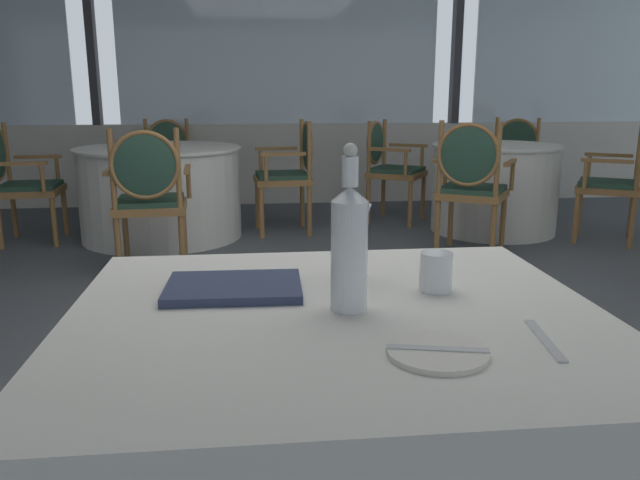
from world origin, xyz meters
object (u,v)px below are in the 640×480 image
Objects in this scene: water_bottle at (349,245)px; dining_chair_0_1 at (389,162)px; side_plate at (439,352)px; dining_chair_1_2 at (167,158)px; dining_chair_1_1 at (292,167)px; wine_glass at (356,225)px; menu_book at (234,287)px; dining_chair_1_3 at (17,175)px; water_tumbler at (436,272)px; dining_chair_0_0 at (514,158)px; dining_chair_0_2 at (471,178)px; dining_chair_0_3 at (622,173)px; dining_chair_1_0 at (148,190)px.

water_bottle reaches higher than dining_chair_0_1.
side_plate is 5.42m from dining_chair_1_2.
wine_glass is at bearing 84.45° from dining_chair_1_1.
water_bottle is 0.37× the size of dining_chair_0_1.
dining_chair_1_1 reaches higher than menu_book.
side_plate is 0.51× the size of water_bottle.
dining_chair_1_3 reaches higher than wine_glass.
water_tumbler is 5.12m from dining_chair_0_0.
dining_chair_1_1 is at bearing 83.40° from dining_chair_0_2.
menu_book is (-0.46, 0.04, -0.03)m from water_tumbler.
dining_chair_0_2 reaches higher than dining_chair_0_0.
dining_chair_1_3 is (-2.17, 4.12, -0.21)m from side_plate.
wine_glass is 4.23m from dining_chair_1_3.
dining_chair_0_2 is 1.05× the size of dining_chair_1_3.
side_plate is at bearing -105.34° from water_tumbler.
dining_chair_1_2 is at bearing -165.15° from dining_chair_0_1.
dining_chair_0_2 is 3.11m from dining_chair_1_2.
dining_chair_0_3 is at bearing -10.20° from dining_chair_1_3.
menu_book is at bearing -75.01° from dining_chair_0_1.
dining_chair_1_0 reaches higher than menu_book.
dining_chair_1_1 is at bearing -41.22° from dining_chair_0_0.
wine_glass is at bearing -64.37° from dining_chair_1_3.
dining_chair_0_3 reaches higher than dining_chair_0_0.
side_plate is 0.30m from water_bottle.
wine_glass is at bearing -164.98° from dining_chair_1_0.
dining_chair_0_0 reaches higher than wine_glass.
dining_chair_0_0 is at bearing 45.13° from dining_chair_0_1.
menu_book is 0.33× the size of dining_chair_0_0.
water_bottle is at bearing 83.80° from dining_chair_1_1.
dining_chair_0_1 is at bearing 78.64° from side_plate.
water_bottle is 0.37× the size of dining_chair_1_2.
menu_book is (-0.29, -0.08, -0.12)m from wine_glass.
dining_chair_0_2 is at bearing 44.97° from dining_chair_0_3.
dining_chair_1_2 is (-1.17, 1.01, -0.02)m from dining_chair_1_1.
dining_chair_0_2 is (1.36, 3.07, -0.31)m from water_bottle.
side_plate is at bearing 7.34° from dining_chair_0_0.
dining_chair_1_0 is (-3.58, -0.52, 0.00)m from dining_chair_0_3.
dining_chair_1_1 reaches higher than dining_chair_1_2.
water_tumbler is 0.10× the size of dining_chair_0_1.
dining_chair_0_1 is (-1.34, -0.31, 0.01)m from dining_chair_0_0.
dining_chair_0_2 is (1.15, 2.97, -0.21)m from water_tumbler.
menu_book is at bearing 133.13° from side_plate.
dining_chair_0_0 is at bearing 63.15° from water_bottle.
water_bottle is 4.06m from dining_chair_1_1.
menu_book reaches higher than side_plate.
dining_chair_1_3 is at bearing 117.70° from side_plate.
dining_chair_0_0 is 2.35m from dining_chair_1_1.
dining_chair_0_0 is 0.98× the size of dining_chair_1_1.
dining_chair_1_3 is at bearing 119.84° from wine_glass.
wine_glass is 0.19× the size of dining_chair_0_1.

